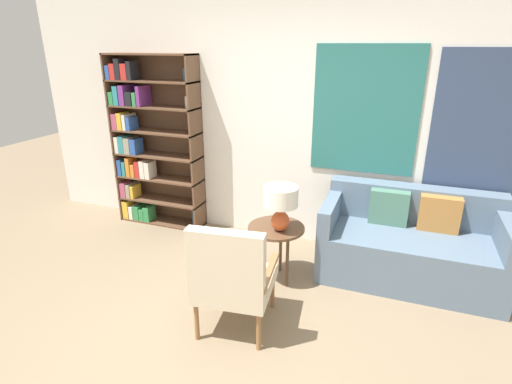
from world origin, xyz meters
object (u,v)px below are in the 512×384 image
Objects in this scene: bookshelf at (147,142)px; side_table at (276,233)px; armchair at (231,275)px; table_lamp at (281,202)px; couch at (409,245)px.

bookshelf is 3.67× the size of side_table.
bookshelf is 2.46m from armchair.
couch is at bearing 26.89° from table_lamp.
table_lamp is (-1.12, -0.57, 0.49)m from couch.
armchair reaches higher than couch.
armchair is at bearing -133.07° from couch.
table_lamp reaches higher than couch.
armchair reaches higher than side_table.
couch is 1.35m from table_lamp.
bookshelf reaches higher than side_table.
table_lamp is (1.93, -0.82, -0.19)m from bookshelf.
table_lamp reaches higher than armchair.
bookshelf is at bearing 138.24° from armchair.
couch is at bearing 23.42° from side_table.
couch is 1.28m from side_table.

